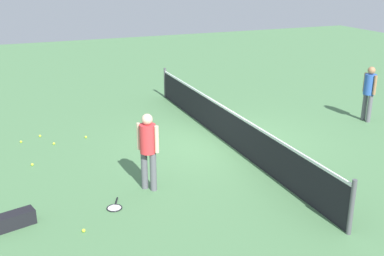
{
  "coord_description": "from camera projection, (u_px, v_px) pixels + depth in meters",
  "views": [
    {
      "loc": [
        10.73,
        -5.39,
        4.58
      ],
      "look_at": [
        0.97,
        -1.39,
        0.9
      ],
      "focal_mm": 43.93,
      "sensor_mm": 36.0,
      "label": 1
    }
  ],
  "objects": [
    {
      "name": "player_far_side",
      "position": [
        369.0,
        89.0,
        14.22
      ],
      "size": [
        0.52,
        0.35,
        1.7
      ],
      "color": "#595960",
      "rests_on": "ground_plane"
    },
    {
      "name": "court_net",
      "position": [
        226.0,
        125.0,
        12.65
      ],
      "size": [
        10.09,
        0.09,
        1.07
      ],
      "color": "#4C4C51",
      "rests_on": "ground_plane"
    },
    {
      "name": "player_near_side",
      "position": [
        148.0,
        145.0,
        9.8
      ],
      "size": [
        0.48,
        0.48,
        1.7
      ],
      "color": "#595960",
      "rests_on": "ground_plane"
    },
    {
      "name": "ground_plane",
      "position": [
        226.0,
        142.0,
        12.81
      ],
      "size": [
        40.0,
        40.0,
        0.0
      ],
      "primitive_type": "plane",
      "color": "#4C7A4C"
    },
    {
      "name": "tennis_ball_baseline",
      "position": [
        84.0,
        231.0,
        8.48
      ],
      "size": [
        0.07,
        0.07,
        0.07
      ],
      "primitive_type": "sphere",
      "color": "#C6E033",
      "rests_on": "ground_plane"
    },
    {
      "name": "equipment_bag",
      "position": [
        11.0,
        221.0,
        8.59
      ],
      "size": [
        0.48,
        0.85,
        0.28
      ],
      "color": "black",
      "rests_on": "ground_plane"
    },
    {
      "name": "tennis_ball_stray_left",
      "position": [
        54.0,
        144.0,
        12.61
      ],
      "size": [
        0.07,
        0.07,
        0.07
      ],
      "primitive_type": "sphere",
      "color": "#C6E033",
      "rests_on": "ground_plane"
    },
    {
      "name": "tennis_ball_near_player",
      "position": [
        32.0,
        165.0,
        11.28
      ],
      "size": [
        0.07,
        0.07,
        0.07
      ],
      "primitive_type": "sphere",
      "color": "#C6E033",
      "rests_on": "ground_plane"
    },
    {
      "name": "tennis_ball_midcourt",
      "position": [
        86.0,
        137.0,
        13.09
      ],
      "size": [
        0.07,
        0.07,
        0.07
      ],
      "primitive_type": "sphere",
      "color": "#C6E033",
      "rests_on": "ground_plane"
    },
    {
      "name": "tennis_ball_by_net",
      "position": [
        40.0,
        136.0,
        13.17
      ],
      "size": [
        0.07,
        0.07,
        0.07
      ],
      "primitive_type": "sphere",
      "color": "#C6E033",
      "rests_on": "ground_plane"
    },
    {
      "name": "tennis_ball_stray_right",
      "position": [
        21.0,
        142.0,
        12.73
      ],
      "size": [
        0.07,
        0.07,
        0.07
      ],
      "primitive_type": "sphere",
      "color": "#C6E033",
      "rests_on": "ground_plane"
    },
    {
      "name": "tennis_racket_near_player",
      "position": [
        115.0,
        207.0,
        9.34
      ],
      "size": [
        0.6,
        0.41,
        0.03
      ],
      "color": "black",
      "rests_on": "ground_plane"
    }
  ]
}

